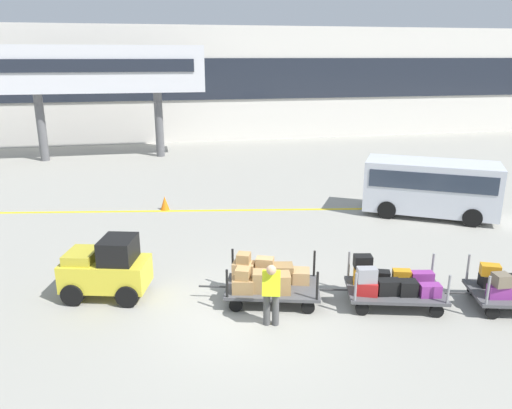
{
  "coord_description": "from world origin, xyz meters",
  "views": [
    {
      "loc": [
        -1.92,
        -10.31,
        5.87
      ],
      "look_at": [
        1.1,
        4.4,
        1.34
      ],
      "focal_mm": 34.51,
      "sensor_mm": 36.0,
      "label": 1
    }
  ],
  "objects_px": {
    "baggage_handler": "(271,291)",
    "safety_cone_near": "(165,203)",
    "baggage_cart_middle": "(390,284)",
    "baggage_cart_lead": "(267,279)",
    "baggage_tug": "(107,269)",
    "shuttle_van": "(431,184)"
  },
  "relations": [
    {
      "from": "shuttle_van",
      "to": "safety_cone_near",
      "type": "bearing_deg",
      "value": 164.38
    },
    {
      "from": "shuttle_van",
      "to": "safety_cone_near",
      "type": "height_order",
      "value": "shuttle_van"
    },
    {
      "from": "baggage_tug",
      "to": "baggage_cart_middle",
      "type": "bearing_deg",
      "value": -14.97
    },
    {
      "from": "baggage_cart_lead",
      "to": "baggage_handler",
      "type": "relative_size",
      "value": 1.97
    },
    {
      "from": "baggage_handler",
      "to": "safety_cone_near",
      "type": "bearing_deg",
      "value": 102.61
    },
    {
      "from": "baggage_tug",
      "to": "baggage_cart_middle",
      "type": "distance_m",
      "value": 7.05
    },
    {
      "from": "baggage_cart_lead",
      "to": "shuttle_van",
      "type": "distance_m",
      "value": 9.36
    },
    {
      "from": "baggage_tug",
      "to": "safety_cone_near",
      "type": "xyz_separation_m",
      "value": [
        1.6,
        7.2,
        -0.48
      ]
    },
    {
      "from": "baggage_cart_lead",
      "to": "baggage_cart_middle",
      "type": "xyz_separation_m",
      "value": [
        2.89,
        -0.81,
        -0.03
      ]
    },
    {
      "from": "baggage_handler",
      "to": "safety_cone_near",
      "type": "distance_m",
      "value": 9.71
    },
    {
      "from": "baggage_tug",
      "to": "baggage_cart_middle",
      "type": "relative_size",
      "value": 0.75
    },
    {
      "from": "baggage_tug",
      "to": "baggage_handler",
      "type": "relative_size",
      "value": 1.48
    },
    {
      "from": "baggage_cart_middle",
      "to": "safety_cone_near",
      "type": "relative_size",
      "value": 5.61
    },
    {
      "from": "baggage_handler",
      "to": "baggage_tug",
      "type": "bearing_deg",
      "value": 148.69
    },
    {
      "from": "baggage_cart_middle",
      "to": "baggage_handler",
      "type": "relative_size",
      "value": 1.97
    },
    {
      "from": "baggage_handler",
      "to": "shuttle_van",
      "type": "distance_m",
      "value": 10.27
    },
    {
      "from": "baggage_tug",
      "to": "baggage_cart_lead",
      "type": "height_order",
      "value": "baggage_tug"
    },
    {
      "from": "baggage_cart_lead",
      "to": "safety_cone_near",
      "type": "height_order",
      "value": "baggage_cart_lead"
    },
    {
      "from": "baggage_cart_lead",
      "to": "shuttle_van",
      "type": "height_order",
      "value": "shuttle_van"
    },
    {
      "from": "baggage_cart_middle",
      "to": "baggage_tug",
      "type": "bearing_deg",
      "value": 165.03
    },
    {
      "from": "baggage_tug",
      "to": "shuttle_van",
      "type": "distance_m",
      "value": 12.32
    },
    {
      "from": "baggage_cart_middle",
      "to": "safety_cone_near",
      "type": "height_order",
      "value": "baggage_cart_middle"
    }
  ]
}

